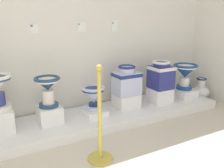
% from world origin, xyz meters
% --- Properties ---
extents(wall_back, '(4.19, 0.06, 3.12)m').
position_xyz_m(wall_back, '(2.00, 3.04, 1.56)').
color(wall_back, silver).
rests_on(wall_back, ground_plane).
extents(display_platform, '(3.40, 0.82, 0.11)m').
position_xyz_m(display_platform, '(2.00, 2.58, 0.06)').
color(display_platform, white).
rests_on(display_platform, ground_plane).
extents(plinth_block_squat_floral, '(0.28, 0.34, 0.27)m').
position_xyz_m(plinth_block_squat_floral, '(0.57, 2.64, 0.25)').
color(plinth_block_squat_floral, white).
rests_on(plinth_block_squat_floral, display_platform).
extents(plinth_block_tall_cobalt, '(0.28, 0.31, 0.22)m').
position_xyz_m(plinth_block_tall_cobalt, '(1.13, 2.62, 0.22)').
color(plinth_block_tall_cobalt, white).
rests_on(plinth_block_tall_cobalt, display_platform).
extents(antique_toilet_tall_cobalt, '(0.32, 0.32, 0.38)m').
position_xyz_m(antique_toilet_tall_cobalt, '(1.13, 2.62, 0.58)').
color(antique_toilet_tall_cobalt, navy).
rests_on(antique_toilet_tall_cobalt, plinth_block_tall_cobalt).
extents(plinth_block_central_ornate, '(0.29, 0.37, 0.08)m').
position_xyz_m(plinth_block_central_ornate, '(1.73, 2.59, 0.15)').
color(plinth_block_central_ornate, white).
rests_on(plinth_block_central_ornate, display_platform).
extents(antique_toilet_central_ornate, '(0.32, 0.32, 0.32)m').
position_xyz_m(antique_toilet_central_ornate, '(1.73, 2.59, 0.39)').
color(antique_toilet_central_ornate, silver).
rests_on(antique_toilet_central_ornate, plinth_block_central_ornate).
extents(plinth_block_rightmost, '(0.34, 0.31, 0.20)m').
position_xyz_m(plinth_block_rightmost, '(2.29, 2.63, 0.21)').
color(plinth_block_rightmost, white).
rests_on(plinth_block_rightmost, display_platform).
extents(antique_toilet_rightmost, '(0.37, 0.29, 0.43)m').
position_xyz_m(antique_toilet_rightmost, '(2.29, 2.63, 0.52)').
color(antique_toilet_rightmost, silver).
rests_on(antique_toilet_rightmost, plinth_block_rightmost).
extents(plinth_block_broad_patterned, '(0.33, 0.29, 0.23)m').
position_xyz_m(plinth_block_broad_patterned, '(2.87, 2.56, 0.23)').
color(plinth_block_broad_patterned, white).
rests_on(plinth_block_broad_patterned, display_platform).
extents(antique_toilet_broad_patterned, '(0.32, 0.32, 0.43)m').
position_xyz_m(antique_toilet_broad_patterned, '(2.87, 2.56, 0.56)').
color(antique_toilet_broad_patterned, navy).
rests_on(antique_toilet_broad_patterned, plinth_block_broad_patterned).
extents(plinth_block_pale_glazed, '(0.32, 0.38, 0.14)m').
position_xyz_m(plinth_block_pale_glazed, '(3.39, 2.58, 0.18)').
color(plinth_block_pale_glazed, white).
rests_on(plinth_block_pale_glazed, display_platform).
extents(antique_toilet_pale_glazed, '(0.39, 0.39, 0.42)m').
position_xyz_m(antique_toilet_pale_glazed, '(3.39, 2.58, 0.54)').
color(antique_toilet_pale_glazed, navy).
rests_on(antique_toilet_pale_glazed, plinth_block_pale_glazed).
extents(info_placard_second, '(0.10, 0.01, 0.12)m').
position_xyz_m(info_placard_second, '(1.11, 3.00, 1.27)').
color(info_placard_second, white).
extents(info_placard_third, '(0.13, 0.01, 0.14)m').
position_xyz_m(info_placard_third, '(1.76, 3.00, 1.27)').
color(info_placard_third, white).
extents(info_placard_fourth, '(0.09, 0.01, 0.16)m').
position_xyz_m(info_placard_fourth, '(2.29, 3.00, 1.28)').
color(info_placard_fourth, white).
extents(decorative_vase_companion, '(0.30, 0.30, 0.39)m').
position_xyz_m(decorative_vase_companion, '(3.79, 2.57, 0.16)').
color(decorative_vase_companion, navy).
rests_on(decorative_vase_companion, ground_plane).
extents(stanchion_post_near_left, '(0.26, 0.26, 0.98)m').
position_xyz_m(stanchion_post_near_left, '(1.40, 1.71, 0.29)').
color(stanchion_post_near_left, gold).
rests_on(stanchion_post_near_left, ground_plane).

